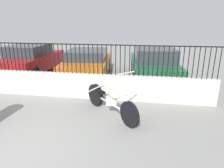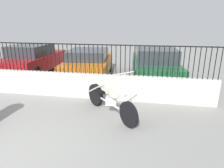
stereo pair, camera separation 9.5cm
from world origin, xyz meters
The scene contains 7 objects.
ground_plane centered at (0.00, 0.00, 0.00)m, with size 40.00×40.00×0.00m, color gray.
low_wall centered at (0.00, 3.14, 0.42)m, with size 9.41×0.18×0.84m.
fence_railing centered at (0.00, 3.14, 1.44)m, with size 9.41×0.04×0.97m.
motorcycle_silver centered at (1.53, 2.11, 0.39)m, with size 1.70×1.75×1.34m.
car_red centered at (-2.91, 5.81, 0.71)m, with size 1.76×3.95×1.42m.
car_orange centered at (-0.05, 5.67, 0.66)m, with size 2.23×4.16×1.28m.
car_green centered at (2.87, 5.78, 0.70)m, with size 2.20×4.30×1.41m.
Camera 2 is at (2.57, -2.94, 2.49)m, focal length 32.00 mm.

